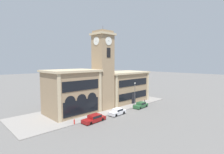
{
  "coord_description": "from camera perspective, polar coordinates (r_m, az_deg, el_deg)",
  "views": [
    {
      "loc": [
        -27.58,
        -26.87,
        11.51
      ],
      "look_at": [
        1.11,
        2.75,
        7.86
      ],
      "focal_mm": 28.0,
      "sensor_mm": 36.0,
      "label": 1
    }
  ],
  "objects": [
    {
      "name": "ground_plane",
      "position": [
        40.19,
        1.62,
        -11.59
      ],
      "size": [
        300.0,
        300.0,
        0.0
      ],
      "primitive_type": "plane",
      "color": "#605E5B"
    },
    {
      "name": "sidewalk_kerb",
      "position": [
        44.61,
        -4.24,
        -9.82
      ],
      "size": [
        40.61,
        12.54,
        0.15
      ],
      "color": "gray",
      "rests_on": "ground_plane"
    },
    {
      "name": "clock_tower",
      "position": [
        41.98,
        -2.95,
        2.19
      ],
      "size": [
        4.62,
        4.62,
        19.93
      ],
      "color": "#937A5B",
      "rests_on": "ground_plane"
    },
    {
      "name": "town_hall_left_wing",
      "position": [
        39.57,
        -13.07,
        -4.71
      ],
      "size": [
        11.3,
        8.49,
        9.73
      ],
      "color": "#937A5B",
      "rests_on": "ground_plane"
    },
    {
      "name": "town_hall_right_wing",
      "position": [
        50.31,
        3.63,
        -3.14
      ],
      "size": [
        14.74,
        8.49,
        8.64
      ],
      "color": "#937A5B",
      "rests_on": "ground_plane"
    },
    {
      "name": "parked_car_near",
      "position": [
        34.47,
        -5.85,
        -13.22
      ],
      "size": [
        4.9,
        2.16,
        1.39
      ],
      "rotation": [
        0.0,
        0.0,
        3.21
      ],
      "color": "maroon",
      "rests_on": "ground_plane"
    },
    {
      "name": "parked_car_mid",
      "position": [
        38.56,
        1.78,
        -11.21
      ],
      "size": [
        4.21,
        1.98,
        1.35
      ],
      "rotation": [
        0.0,
        0.0,
        3.21
      ],
      "color": "silver",
      "rests_on": "ground_plane"
    },
    {
      "name": "parked_car_far",
      "position": [
        44.77,
        9.38,
        -8.96
      ],
      "size": [
        4.4,
        2.01,
        1.39
      ],
      "rotation": [
        0.0,
        0.0,
        3.21
      ],
      "color": "#285633",
      "rests_on": "ground_plane"
    },
    {
      "name": "street_lamp",
      "position": [
        44.72,
        7.47,
        -4.5
      ],
      "size": [
        0.36,
        0.36,
        6.1
      ],
      "color": "#4C4C51",
      "rests_on": "sidewalk_kerb"
    },
    {
      "name": "bollard",
      "position": [
        48.89,
        10.62,
        -7.85
      ],
      "size": [
        0.18,
        0.18,
        1.06
      ],
      "color": "black",
      "rests_on": "sidewalk_kerb"
    },
    {
      "name": "fire_hydrant",
      "position": [
        33.6,
        -12.22,
        -14.07
      ],
      "size": [
        0.22,
        0.22,
        0.87
      ],
      "color": "red",
      "rests_on": "sidewalk_kerb"
    }
  ]
}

